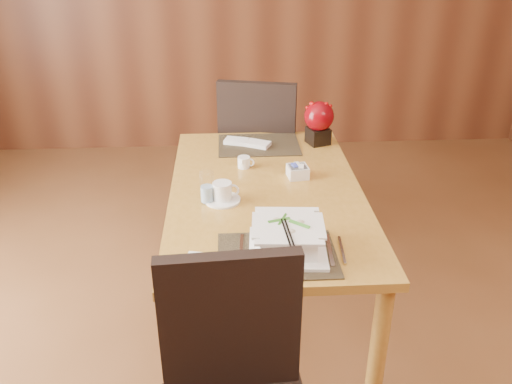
{
  "coord_description": "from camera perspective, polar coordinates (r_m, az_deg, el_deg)",
  "views": [
    {
      "loc": [
        -0.18,
        -1.66,
        1.91
      ],
      "look_at": [
        -0.06,
        0.35,
        0.87
      ],
      "focal_mm": 38.0,
      "sensor_mm": 36.0,
      "label": 1
    }
  ],
  "objects": [
    {
      "name": "dining_table",
      "position": [
        2.59,
        1.07,
        -1.69
      ],
      "size": [
        0.9,
        1.5,
        0.75
      ],
      "color": "#B88533",
      "rests_on": "ground"
    },
    {
      "name": "soup_setting",
      "position": [
        2.07,
        3.36,
        -4.85
      ],
      "size": [
        0.31,
        0.31,
        0.12
      ],
      "rotation": [
        0.0,
        0.0,
        -0.07
      ],
      "color": "white",
      "rests_on": "dining_table"
    },
    {
      "name": "creamer_jug",
      "position": [
        2.76,
        -1.29,
        3.16
      ],
      "size": [
        0.1,
        0.1,
        0.06
      ],
      "primitive_type": null,
      "rotation": [
        0.0,
        0.0,
        -0.3
      ],
      "color": "white",
      "rests_on": "dining_table"
    },
    {
      "name": "sugar_caddy",
      "position": [
        2.66,
        4.41,
        2.15
      ],
      "size": [
        0.11,
        0.11,
        0.06
      ],
      "primitive_type": "cube",
      "rotation": [
        0.0,
        0.0,
        0.13
      ],
      "color": "white",
      "rests_on": "dining_table"
    },
    {
      "name": "placemat_far",
      "position": [
        3.04,
        0.29,
        4.98
      ],
      "size": [
        0.45,
        0.33,
        0.01
      ],
      "primitive_type": "cube",
      "color": "black",
      "rests_on": "dining_table"
    },
    {
      "name": "napkins_far",
      "position": [
        3.03,
        -0.78,
        5.21
      ],
      "size": [
        0.27,
        0.18,
        0.02
      ],
      "primitive_type": null,
      "rotation": [
        0.0,
        0.0,
        -0.4
      ],
      "color": "white",
      "rests_on": "dining_table"
    },
    {
      "name": "placemat_near",
      "position": [
        2.07,
        2.25,
        -6.65
      ],
      "size": [
        0.45,
        0.33,
        0.01
      ],
      "primitive_type": "cube",
      "color": "black",
      "rests_on": "dining_table"
    },
    {
      "name": "water_glass",
      "position": [
        2.41,
        -5.18,
        0.48
      ],
      "size": [
        0.08,
        0.08,
        0.15
      ],
      "primitive_type": "cylinder",
      "rotation": [
        0.0,
        0.0,
        0.3
      ],
      "color": "white",
      "rests_on": "dining_table"
    },
    {
      "name": "coffee_cup",
      "position": [
        2.43,
        -3.56,
        -0.13
      ],
      "size": [
        0.16,
        0.16,
        0.09
      ],
      "rotation": [
        0.0,
        0.0,
        -0.04
      ],
      "color": "white",
      "rests_on": "dining_table"
    },
    {
      "name": "bread_plate",
      "position": [
        2.03,
        -5.67,
        -7.54
      ],
      "size": [
        0.17,
        0.17,
        0.01
      ],
      "primitive_type": "cube",
      "rotation": [
        0.0,
        0.0,
        -0.21
      ],
      "color": "white",
      "rests_on": "dining_table"
    },
    {
      "name": "berry_decor",
      "position": [
        3.04,
        6.63,
        7.53
      ],
      "size": [
        0.17,
        0.17,
        0.24
      ],
      "rotation": [
        0.0,
        0.0,
        0.35
      ],
      "color": "black",
      "rests_on": "dining_table"
    },
    {
      "name": "far_chair",
      "position": [
        3.43,
        0.39,
        4.71
      ],
      "size": [
        0.58,
        0.58,
        1.04
      ],
      "rotation": [
        0.0,
        0.0,
        2.92
      ],
      "color": "black",
      "rests_on": "ground"
    }
  ]
}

